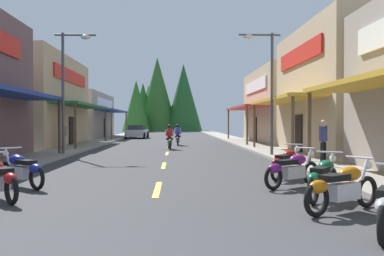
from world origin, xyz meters
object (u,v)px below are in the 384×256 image
object	(u,v)px
streetlamp_right	(266,76)
parked_car_curbside	(137,132)
rider_cruising_trailing	(178,137)
motorcycle_parked_right_2	(323,177)
motorcycle_parked_right_1	(342,187)
rider_cruising_lead	(169,139)
streetlamp_left	(69,76)
motorcycle_parked_right_4	(286,163)
pedestrian_by_shop	(323,138)
motorcycle_parked_left_2	(21,169)
pedestrian_browsing	(64,134)
motorcycle_parked_right_3	(292,169)

from	to	relation	value
streetlamp_right	parked_car_curbside	world-z (taller)	streetlamp_right
rider_cruising_trailing	motorcycle_parked_right_2	bearing A→B (deg)	-171.84
motorcycle_parked_right_1	rider_cruising_lead	xyz separation A→B (m)	(-3.54, 17.66, 0.17)
rider_cruising_lead	streetlamp_left	bearing A→B (deg)	129.77
motorcycle_parked_right_4	parked_car_curbside	size ratio (longest dim) A/B	0.39
parked_car_curbside	motorcycle_parked_right_4	bearing A→B (deg)	-163.06
rider_cruising_trailing	parked_car_curbside	world-z (taller)	rider_cruising_trailing
motorcycle_parked_right_2	rider_cruising_trailing	size ratio (longest dim) A/B	0.84
motorcycle_parked_right_2	pedestrian_by_shop	size ratio (longest dim) A/B	0.99
motorcycle_parked_right_1	motorcycle_parked_left_2	world-z (taller)	same
motorcycle_parked_right_4	pedestrian_by_shop	xyz separation A→B (m)	(2.57, 3.83, 0.57)
motorcycle_parked_left_2	pedestrian_browsing	size ratio (longest dim) A/B	1.04
motorcycle_parked_right_1	motorcycle_parked_right_4	size ratio (longest dim) A/B	1.10
motorcycle_parked_right_3	motorcycle_parked_right_4	xyz separation A→B (m)	(0.30, 1.61, 0.00)
streetlamp_left	pedestrian_by_shop	size ratio (longest dim) A/B	3.43
motorcycle_parked_right_3	motorcycle_parked_right_4	bearing A→B (deg)	45.07
pedestrian_by_shop	parked_car_curbside	distance (m)	28.42
rider_cruising_lead	rider_cruising_trailing	size ratio (longest dim) A/B	1.00
streetlamp_left	streetlamp_right	world-z (taller)	streetlamp_left
parked_car_curbside	motorcycle_parked_right_2	bearing A→B (deg)	-164.47
streetlamp_right	motorcycle_parked_left_2	xyz separation A→B (m)	(-8.44, -8.80, -3.47)
streetlamp_right	motorcycle_parked_right_2	size ratio (longest dim) A/B	3.39
motorcycle_parked_right_1	pedestrian_browsing	distance (m)	20.53
motorcycle_parked_left_2	pedestrian_by_shop	xyz separation A→B (m)	(9.95, 5.18, 0.57)
motorcycle_parked_left_2	pedestrian_browsing	xyz separation A→B (m)	(-2.92, 14.70, 0.45)
rider_cruising_lead	pedestrian_browsing	xyz separation A→B (m)	(-6.57, 0.20, 0.29)
rider_cruising_trailing	pedestrian_by_shop	size ratio (longest dim) A/B	1.19
pedestrian_browsing	pedestrian_by_shop	bearing A→B (deg)	-25.70
streetlamp_right	pedestrian_browsing	bearing A→B (deg)	152.55
streetlamp_left	pedestrian_browsing	xyz separation A→B (m)	(-1.61, 4.98, -3.08)
streetlamp_left	rider_cruising_trailing	xyz separation A→B (m)	(5.50, 8.91, -3.37)
motorcycle_parked_left_2	pedestrian_by_shop	size ratio (longest dim) A/B	0.94
rider_cruising_trailing	parked_car_curbside	xyz separation A→B (m)	(-4.21, 13.16, 0.03)
parked_car_curbside	pedestrian_by_shop	bearing A→B (deg)	-156.18
streetlamp_right	motorcycle_parked_right_2	xyz separation A→B (m)	(-1.15, -10.69, -3.47)
rider_cruising_lead	rider_cruising_trailing	distance (m)	4.17
motorcycle_parked_right_3	parked_car_curbside	world-z (taller)	parked_car_curbside
motorcycle_parked_left_2	rider_cruising_lead	distance (m)	14.95
streetlamp_left	motorcycle_parked_right_1	world-z (taller)	streetlamp_left
streetlamp_left	rider_cruising_trailing	bearing A→B (deg)	58.30
motorcycle_parked_right_2	rider_cruising_trailing	xyz separation A→B (m)	(-3.10, 20.52, 0.17)
streetlamp_right	motorcycle_parked_right_4	size ratio (longest dim) A/B	3.53
motorcycle_parked_right_1	motorcycle_parked_right_3	distance (m)	2.90
motorcycle_parked_right_1	motorcycle_parked_right_4	xyz separation A→B (m)	(0.20, 4.51, 0.00)
motorcycle_parked_right_1	pedestrian_browsing	xyz separation A→B (m)	(-10.11, 17.86, 0.45)
rider_cruising_lead	pedestrian_browsing	bearing A→B (deg)	84.07
streetlamp_left	pedestrian_by_shop	world-z (taller)	streetlamp_left
pedestrian_browsing	rider_cruising_lead	bearing A→B (deg)	9.00
motorcycle_parked_right_2	rider_cruising_trailing	world-z (taller)	rider_cruising_trailing
streetlamp_right	rider_cruising_lead	bearing A→B (deg)	130.08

